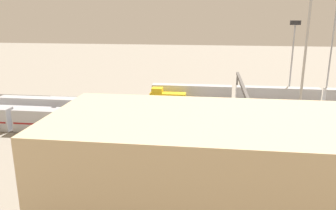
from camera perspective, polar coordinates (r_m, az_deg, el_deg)
The scene contains 19 objects.
ground_plane at distance 84.44m, azimuth 1.31°, elevation -2.00°, with size 400.00×400.00×0.00m, color gray.
track_bed_0 at distance 98.77m, azimuth 2.27°, elevation 0.60°, with size 140.00×2.80×0.12m, color #3D3833.
track_bed_1 at distance 93.97m, azimuth 1.99°, elevation -0.17°, with size 140.00×2.80×0.12m, color #3D3833.
track_bed_2 at distance 89.18m, azimuth 1.67°, elevation -1.01°, with size 140.00×2.80×0.12m, color #4C443D.
track_bed_3 at distance 84.42m, azimuth 1.32°, elevation -1.96°, with size 140.00×2.80×0.12m, color #4C443D.
track_bed_4 at distance 79.69m, azimuth 0.92°, elevation -3.02°, with size 140.00×2.80×0.12m, color #3D3833.
track_bed_5 at distance 74.99m, azimuth 0.47°, elevation -4.21°, with size 140.00×2.80×0.12m, color #3D3833.
track_bed_6 at distance 70.34m, azimuth -0.04°, elevation -5.55°, with size 140.00×2.80×0.12m, color #4C443D.
train_on_track_4 at distance 80.21m, azimuth -4.77°, elevation -1.04°, with size 71.40×3.06×5.00m.
train_on_track_0 at distance 99.49m, azimuth 18.06°, elevation 1.47°, with size 71.40×3.00×5.00m.
train_on_track_3 at distance 83.58m, azimuth 11.01°, elevation -1.02°, with size 95.60×3.06×3.80m.
train_on_track_6 at distance 69.26m, azimuth 1.52°, elevation -3.66°, with size 119.80×3.06×5.00m.
train_on_track_1 at distance 93.83m, azimuth -0.19°, elevation 1.15°, with size 10.00×3.00×5.00m.
train_on_track_5 at distance 73.85m, azimuth 5.98°, elevation -2.95°, with size 114.80×3.00×4.40m.
light_mast_0 at distance 101.11m, azimuth 20.48°, elevation 8.72°, with size 2.80×0.70×23.29m.
light_mast_1 at distance 63.85m, azimuth 22.46°, elevation 9.31°, with size 2.80×0.70×31.57m.
light_mast_2 at distance 103.43m, azimuth 26.27°, elevation 10.37°, with size 2.80×0.70×30.24m.
signal_gantry at distance 82.35m, azimuth 12.52°, elevation 2.70°, with size 0.70×35.00×8.80m.
maintenance_shed at distance 41.64m, azimuth 12.86°, elevation -11.16°, with size 46.23×18.85×13.62m, color tan.
Camera 1 is at (-8.73, 80.15, 25.09)m, focal length 35.80 mm.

